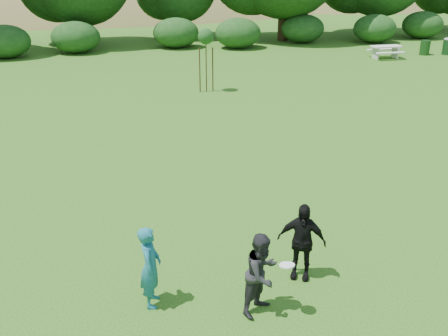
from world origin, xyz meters
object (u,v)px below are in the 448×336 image
(player_teal, at_px, (150,267))
(player_black, at_px, (301,241))
(trash_can_near, at_px, (425,48))
(player_grey, at_px, (262,274))
(sapling, at_px, (206,38))
(picnic_table, at_px, (386,50))
(trash_can_lidded, at_px, (448,46))

(player_teal, distance_m, player_black, 2.90)
(trash_can_near, bearing_deg, player_grey, -128.55)
(sapling, distance_m, picnic_table, 13.45)
(player_teal, height_order, trash_can_lidded, player_teal)
(player_grey, distance_m, player_black, 1.31)
(player_black, xyz_separation_m, picnic_table, (13.02, 20.05, -0.28))
(sapling, bearing_deg, player_black, -93.51)
(picnic_table, height_order, trash_can_lidded, trash_can_lidded)
(player_black, xyz_separation_m, sapling, (0.89, 14.55, 1.62))
(player_teal, xyz_separation_m, player_grey, (1.87, -0.61, -0.01))
(player_black, distance_m, trash_can_near, 26.09)
(trash_can_near, relative_size, sapling, 0.32)
(player_teal, xyz_separation_m, trash_can_lidded, (20.37, 20.57, -0.24))
(sapling, bearing_deg, player_grey, -97.12)
(player_teal, bearing_deg, sapling, -4.15)
(player_grey, xyz_separation_m, sapling, (1.92, 15.37, 1.65))
(picnic_table, bearing_deg, trash_can_near, 10.10)
(trash_can_near, distance_m, trash_can_lidded, 1.46)
(picnic_table, bearing_deg, trash_can_lidded, 4.03)
(sapling, relative_size, trash_can_lidded, 2.71)
(player_black, bearing_deg, player_grey, -114.60)
(player_teal, distance_m, sapling, 15.32)
(trash_can_lidded, bearing_deg, picnic_table, -175.97)
(player_grey, relative_size, picnic_table, 0.86)
(trash_can_near, relative_size, trash_can_lidded, 0.86)
(trash_can_near, xyz_separation_m, trash_can_lidded, (1.44, -0.22, 0.09))
(player_teal, bearing_deg, trash_can_lidded, -34.47)
(player_teal, xyz_separation_m, sapling, (3.79, 14.76, 1.63))
(trash_can_lidded, bearing_deg, sapling, -160.69)
(player_teal, height_order, trash_can_near, player_teal)
(player_black, distance_m, picnic_table, 23.91)
(player_grey, height_order, player_black, player_black)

